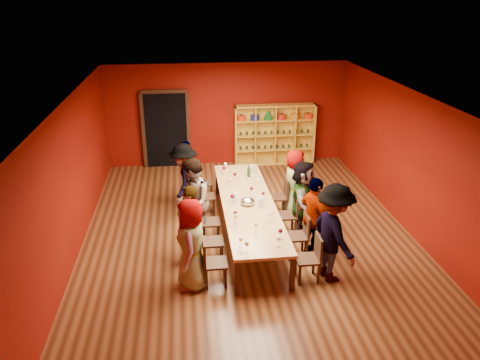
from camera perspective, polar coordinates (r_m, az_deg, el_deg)
name	(u,v)px	position (r m, az deg, el deg)	size (l,w,h in m)	color
room_shell	(248,169)	(9.66, 0.99, 1.36)	(7.10, 9.10, 3.04)	#4E2914
tasting_table	(248,204)	(9.97, 0.96, -2.93)	(1.10, 4.50, 0.75)	#AD8348
doorway	(166,129)	(13.91, -9.00, 6.11)	(1.40, 0.17, 2.30)	black
shelving_unit	(274,131)	(14.08, 4.19, 5.93)	(2.40, 0.40, 1.80)	gold
chair_person_left_0	(211,260)	(8.42, -3.57, -9.73)	(0.42, 0.42, 0.89)	black
person_left_0	(191,244)	(8.23, -5.95, -7.80)	(0.82, 0.45, 1.69)	#4B4B50
chair_person_left_1	(208,239)	(9.07, -3.89, -7.18)	(0.42, 0.42, 0.89)	black
person_left_1	(189,226)	(8.92, -6.23, -5.55)	(0.59, 0.43, 1.62)	silver
chair_person_left_2	(206,220)	(9.79, -4.17, -4.84)	(0.42, 0.42, 0.89)	black
person_left_2	(193,202)	(9.60, -5.79, -2.67)	(0.89, 0.49, 1.84)	#151E3A
chair_person_left_3	(203,194)	(10.96, -4.55, -1.74)	(0.42, 0.42, 0.89)	black
person_left_3	(184,180)	(10.80, -6.80, -0.04)	(1.12, 0.46, 1.74)	white
chair_person_left_4	(201,181)	(11.71, -4.75, -0.10)	(0.42, 0.42, 0.89)	black
person_left_4	(187,171)	(11.60, -6.52, 1.10)	(0.91, 0.41, 1.55)	#45464A
chair_person_right_0	(312,256)	(8.63, 8.76, -9.10)	(0.42, 0.42, 0.89)	black
person_right_0	(334,233)	(8.52, 11.37, -6.38)	(1.20, 0.50, 1.86)	#C5848F
chair_person_right_1	(301,233)	(9.33, 7.41, -6.44)	(0.42, 0.42, 0.89)	black
person_right_1	(314,218)	(9.24, 9.05, -4.55)	(0.96, 0.44, 1.64)	#C08087
chair_person_right_2	(290,213)	(10.11, 6.17, -3.97)	(0.42, 0.42, 0.89)	black
person_right_2	(302,198)	(10.03, 7.62, -2.16)	(1.54, 0.44, 1.67)	#151C3A
chair_person_right_3	(281,194)	(10.96, 5.06, -1.76)	(0.42, 0.42, 0.89)	black
person_right_3	(294,182)	(10.91, 6.66, -0.29)	(0.77, 0.42, 1.57)	#121A32
wine_glass_0	(235,175)	(11.00, -0.63, 0.67)	(0.08, 0.08, 0.20)	silver
wine_glass_1	(251,189)	(10.22, 1.41, -1.09)	(0.08, 0.08, 0.20)	silver
wine_glass_2	(226,164)	(11.64, -1.78, 1.91)	(0.08, 0.08, 0.20)	silver
wine_glass_3	(253,177)	(10.87, 1.60, 0.40)	(0.08, 0.08, 0.20)	silver
wine_glass_4	(236,217)	(8.99, -0.48, -4.48)	(0.08, 0.08, 0.21)	silver
wine_glass_5	(252,167)	(11.43, 1.47, 1.61)	(0.09, 0.09, 0.22)	silver
wine_glass_6	(247,244)	(8.09, 0.82, -7.80)	(0.08, 0.08, 0.21)	silver
wine_glass_7	(263,194)	(10.02, 2.85, -1.68)	(0.07, 0.07, 0.18)	silver
wine_glass_8	(263,198)	(9.81, 2.83, -2.16)	(0.08, 0.08, 0.20)	silver
wine_glass_9	(256,225)	(8.75, 1.98, -5.49)	(0.07, 0.07, 0.18)	silver
wine_glass_10	(278,239)	(8.27, 4.68, -7.18)	(0.08, 0.08, 0.20)	silver
wine_glass_11	(272,213)	(9.20, 3.93, -4.03)	(0.07, 0.07, 0.18)	silver
wine_glass_12	(233,193)	(10.01, -0.82, -1.60)	(0.08, 0.08, 0.20)	silver
wine_glass_13	(229,180)	(10.72, -1.29, -0.02)	(0.07, 0.07, 0.18)	silver
wine_glass_14	(280,231)	(8.50, 4.94, -6.26)	(0.08, 0.08, 0.21)	silver
wine_glass_15	(224,168)	(11.36, -1.95, 1.43)	(0.08, 0.08, 0.21)	silver
wine_glass_16	(247,203)	(9.51, 0.82, -2.85)	(0.09, 0.09, 0.22)	silver
wine_glass_17	(241,240)	(8.24, 0.10, -7.30)	(0.07, 0.07, 0.18)	silver
wine_glass_18	(269,214)	(9.11, 3.56, -4.21)	(0.08, 0.08, 0.20)	silver
wine_glass_19	(236,213)	(9.14, -0.55, -4.09)	(0.08, 0.08, 0.19)	silver
wine_glass_20	(232,197)	(9.80, -0.93, -2.05)	(0.09, 0.09, 0.22)	silver
wine_glass_21	(257,180)	(10.70, 2.15, -0.06)	(0.07, 0.07, 0.18)	silver
wine_glass_22	(230,180)	(10.66, -1.20, -0.02)	(0.08, 0.08, 0.21)	silver
spittoon_bowl	(248,201)	(9.80, 0.93, -2.63)	(0.31, 0.31, 0.17)	silver
carafe_a	(235,198)	(9.86, -0.56, -2.22)	(0.12, 0.12, 0.24)	silver
carafe_b	(260,203)	(9.66, 2.48, -2.78)	(0.12, 0.12, 0.24)	silver
wine_bottle	(249,172)	(11.21, 1.06, 0.96)	(0.09, 0.09, 0.30)	#143818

